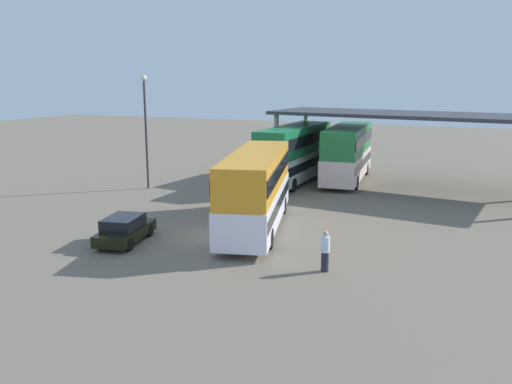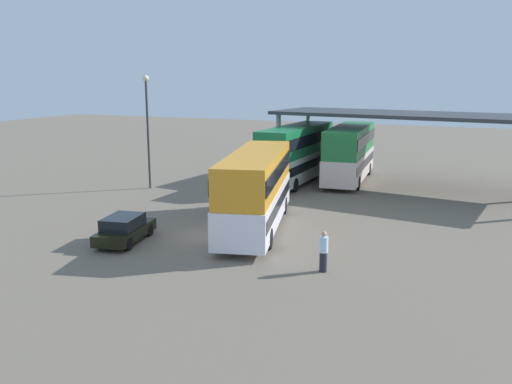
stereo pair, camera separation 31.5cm
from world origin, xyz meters
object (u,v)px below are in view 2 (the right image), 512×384
(double_decker_near_canopy, at_px, (296,152))
(double_decker_mid_row, at_px, (350,151))
(lamppost_tall, at_px, (147,119))
(parked_hatchback, at_px, (125,229))
(double_decker_main, at_px, (256,187))
(pedestrian_waiting, at_px, (323,251))

(double_decker_near_canopy, bearing_deg, double_decker_mid_row, -57.33)
(double_decker_near_canopy, distance_m, lamppost_tall, 11.42)
(parked_hatchback, xyz_separation_m, double_decker_near_canopy, (2.66, 17.91, 1.71))
(double_decker_main, xyz_separation_m, lamppost_tall, (-11.36, 6.66, 2.82))
(double_decker_main, relative_size, double_decker_mid_row, 1.08)
(double_decker_main, bearing_deg, double_decker_near_canopy, -4.55)
(double_decker_near_canopy, xyz_separation_m, pedestrian_waiting, (7.49, -17.97, -1.50))
(lamppost_tall, height_order, pedestrian_waiting, lamppost_tall)
(double_decker_main, height_order, parked_hatchback, double_decker_main)
(double_decker_mid_row, distance_m, pedestrian_waiting, 20.61)
(double_decker_main, xyz_separation_m, parked_hatchback, (-4.95, -4.87, -1.59))
(parked_hatchback, bearing_deg, double_decker_main, -56.18)
(parked_hatchback, xyz_separation_m, pedestrian_waiting, (10.15, -0.06, 0.21))
(parked_hatchback, relative_size, double_decker_near_canopy, 0.37)
(parked_hatchback, distance_m, double_decker_near_canopy, 18.19)
(lamppost_tall, bearing_deg, double_decker_near_canopy, 35.09)
(double_decker_mid_row, bearing_deg, lamppost_tall, 119.29)
(parked_hatchback, height_order, double_decker_mid_row, double_decker_mid_row)
(double_decker_mid_row, height_order, pedestrian_waiting, double_decker_mid_row)
(double_decker_mid_row, bearing_deg, double_decker_near_canopy, 116.82)
(parked_hatchback, xyz_separation_m, lamppost_tall, (-6.42, 11.53, 4.41))
(double_decker_main, relative_size, lamppost_tall, 1.38)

